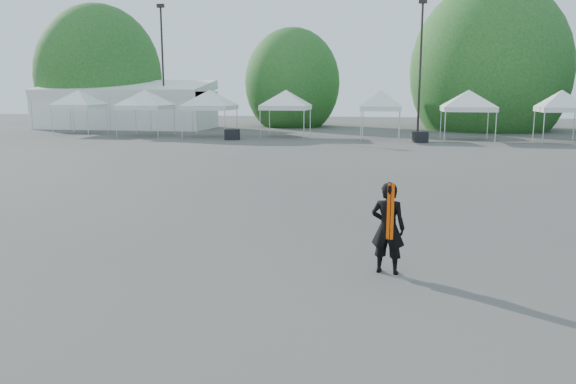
# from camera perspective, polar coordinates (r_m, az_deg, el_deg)

# --- Properties ---
(ground) EXTENTS (120.00, 120.00, 0.00)m
(ground) POSITION_cam_1_polar(r_m,az_deg,el_deg) (12.00, 5.23, -5.76)
(ground) COLOR #474442
(ground) RESTS_ON ground
(marquee) EXTENTS (15.00, 6.25, 4.23)m
(marquee) POSITION_cam_1_polar(r_m,az_deg,el_deg) (51.89, -16.14, 8.43)
(marquee) COLOR white
(marquee) RESTS_ON ground
(light_pole_west) EXTENTS (0.60, 0.25, 10.30)m
(light_pole_west) POSITION_cam_1_polar(r_m,az_deg,el_deg) (49.36, -12.62, 12.93)
(light_pole_west) COLOR black
(light_pole_west) RESTS_ON ground
(light_pole_east) EXTENTS (0.60, 0.25, 9.80)m
(light_pole_east) POSITION_cam_1_polar(r_m,az_deg,el_deg) (43.60, 13.32, 12.94)
(light_pole_east) COLOR black
(light_pole_east) RESTS_ON ground
(tree_far_w) EXTENTS (4.80, 4.80, 7.30)m
(tree_far_w) POSITION_cam_1_polar(r_m,az_deg,el_deg) (56.39, -18.61, 11.03)
(tree_far_w) COLOR #382314
(tree_far_w) RESTS_ON ground
(tree_mid_w) EXTENTS (4.16, 4.16, 6.33)m
(tree_mid_w) POSITION_cam_1_polar(r_m,az_deg,el_deg) (52.28, 0.45, 10.99)
(tree_mid_w) COLOR #382314
(tree_mid_w) RESTS_ON ground
(tree_mid_e) EXTENTS (5.12, 5.12, 7.79)m
(tree_mid_e) POSITION_cam_1_polar(r_m,az_deg,el_deg) (51.15, 19.76, 11.43)
(tree_mid_e) COLOR #382314
(tree_mid_e) RESTS_ON ground
(tent_a) EXTENTS (4.36, 4.36, 3.88)m
(tent_a) POSITION_cam_1_polar(r_m,az_deg,el_deg) (46.15, -20.51, 9.36)
(tent_a) COLOR silver
(tent_a) RESTS_ON ground
(tent_b) EXTENTS (4.70, 4.70, 3.88)m
(tent_b) POSITION_cam_1_polar(r_m,az_deg,el_deg) (42.68, -14.33, 9.66)
(tent_b) COLOR silver
(tent_b) RESTS_ON ground
(tent_c) EXTENTS (4.68, 4.68, 3.88)m
(tent_c) POSITION_cam_1_polar(r_m,az_deg,el_deg) (40.80, -7.97, 9.86)
(tent_c) COLOR silver
(tent_c) RESTS_ON ground
(tent_d) EXTENTS (4.64, 4.64, 3.88)m
(tent_d) POSITION_cam_1_polar(r_m,az_deg,el_deg) (40.48, -0.21, 9.95)
(tent_d) COLOR silver
(tent_d) RESTS_ON ground
(tent_e) EXTENTS (3.85, 3.85, 3.88)m
(tent_e) POSITION_cam_1_polar(r_m,az_deg,el_deg) (39.04, 9.47, 9.80)
(tent_e) COLOR silver
(tent_e) RESTS_ON ground
(tent_f) EXTENTS (4.70, 4.70, 3.88)m
(tent_f) POSITION_cam_1_polar(r_m,az_deg,el_deg) (39.26, 17.89, 9.45)
(tent_f) COLOR silver
(tent_f) RESTS_ON ground
(tent_g) EXTENTS (3.84, 3.84, 3.88)m
(tent_g) POSITION_cam_1_polar(r_m,az_deg,el_deg) (40.40, 26.07, 8.92)
(tent_g) COLOR silver
(tent_g) RESTS_ON ground
(man) EXTENTS (0.69, 0.52, 1.70)m
(man) POSITION_cam_1_polar(r_m,az_deg,el_deg) (10.36, 10.11, -3.60)
(man) COLOR black
(man) RESTS_ON ground
(crate_west) EXTENTS (0.95, 0.76, 0.71)m
(crate_west) POSITION_cam_1_polar(r_m,az_deg,el_deg) (38.21, -5.69, 5.83)
(crate_west) COLOR black
(crate_west) RESTS_ON ground
(crate_mid) EXTENTS (1.01, 0.86, 0.69)m
(crate_mid) POSITION_cam_1_polar(r_m,az_deg,el_deg) (37.03, 13.29, 5.45)
(crate_mid) COLOR black
(crate_mid) RESTS_ON ground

